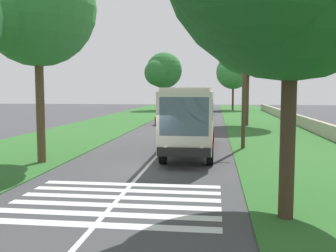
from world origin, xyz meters
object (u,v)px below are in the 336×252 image
(roadside_tree_left_2, at_px, (163,71))
(roadside_tree_left_1, at_px, (36,12))
(trailing_minibus_0, at_px, (207,102))
(trailing_car_2, at_px, (207,110))
(roadside_tree_right_2, at_px, (246,40))
(coach_bus, at_px, (192,115))
(trailing_car_1, at_px, (179,113))
(trailing_car_0, at_px, (166,118))
(utility_pole, at_px, (244,84))
(roadside_tree_right_0, at_px, (232,73))

(roadside_tree_left_2, bearing_deg, roadside_tree_left_1, -179.23)
(trailing_minibus_0, bearing_deg, trailing_car_2, -178.79)
(trailing_car_2, distance_m, roadside_tree_right_2, 19.15)
(coach_bus, relative_size, trailing_minibus_0, 1.86)
(trailing_car_1, height_order, trailing_minibus_0, trailing_minibus_0)
(trailing_car_1, bearing_deg, trailing_car_2, -28.21)
(trailing_car_1, height_order, trailing_car_2, same)
(trailing_car_1, distance_m, trailing_car_2, 7.41)
(trailing_car_0, relative_size, trailing_car_2, 1.00)
(trailing_minibus_0, distance_m, utility_pole, 43.02)
(trailing_car_1, xyz_separation_m, roadside_tree_left_1, (-32.06, 3.99, 6.73))
(coach_bus, bearing_deg, trailing_minibus_0, 0.05)
(coach_bus, height_order, trailing_car_0, coach_bus)
(trailing_car_1, xyz_separation_m, utility_pole, (-26.24, -6.42, 3.30))
(trailing_minibus_0, bearing_deg, utility_pole, -175.81)
(trailing_car_0, relative_size, roadside_tree_right_2, 0.34)
(roadside_tree_left_1, bearing_deg, roadside_tree_right_2, -28.25)
(trailing_minibus_0, distance_m, roadside_tree_left_2, 9.79)
(trailing_car_0, bearing_deg, trailing_car_2, -14.07)
(roadside_tree_right_2, bearing_deg, trailing_minibus_0, 9.18)
(trailing_car_2, bearing_deg, roadside_tree_left_2, 34.38)
(trailing_car_0, bearing_deg, roadside_tree_right_2, -96.09)
(trailing_car_0, height_order, trailing_minibus_0, trailing_minibus_0)
(roadside_tree_left_1, xyz_separation_m, roadside_tree_right_0, (52.21, -11.62, -0.78))
(trailing_car_1, height_order, roadside_tree_right_0, roadside_tree_right_0)
(utility_pole, bearing_deg, roadside_tree_left_1, 119.21)
(trailing_car_1, relative_size, roadside_tree_right_2, 0.34)
(trailing_car_1, bearing_deg, trailing_car_0, 176.87)
(roadside_tree_left_1, bearing_deg, trailing_car_2, -10.99)
(trailing_car_0, height_order, roadside_tree_right_2, roadside_tree_right_2)
(roadside_tree_left_2, bearing_deg, trailing_car_1, -165.80)
(trailing_minibus_0, bearing_deg, roadside_tree_right_0, -50.63)
(roadside_tree_right_2, bearing_deg, roadside_tree_left_1, 151.75)
(roadside_tree_right_2, bearing_deg, roadside_tree_left_2, 23.12)
(coach_bus, distance_m, trailing_car_2, 34.31)
(trailing_minibus_0, xyz_separation_m, roadside_tree_left_1, (-48.66, 7.28, 5.85))
(coach_bus, xyz_separation_m, utility_pole, (1.52, -3.10, 1.82))
(trailing_minibus_0, relative_size, roadside_tree_left_2, 0.59)
(roadside_tree_left_2, xyz_separation_m, roadside_tree_right_0, (1.67, -12.30, -0.31))
(roadside_tree_left_2, bearing_deg, utility_pole, -166.06)
(roadside_tree_right_2, distance_m, utility_pole, 16.56)
(roadside_tree_left_1, distance_m, roadside_tree_right_0, 53.50)
(roadside_tree_left_1, bearing_deg, trailing_car_0, -8.76)
(trailing_minibus_0, bearing_deg, roadside_tree_right_2, -170.82)
(roadside_tree_right_0, relative_size, roadside_tree_right_2, 0.78)
(roadside_tree_right_2, height_order, utility_pole, roadside_tree_right_2)
(trailing_car_1, xyz_separation_m, roadside_tree_right_2, (-10.39, -7.65, 7.95))
(trailing_minibus_0, bearing_deg, trailing_car_1, 168.79)
(coach_bus, bearing_deg, utility_pole, -63.92)
(trailing_car_0, relative_size, utility_pole, 0.57)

